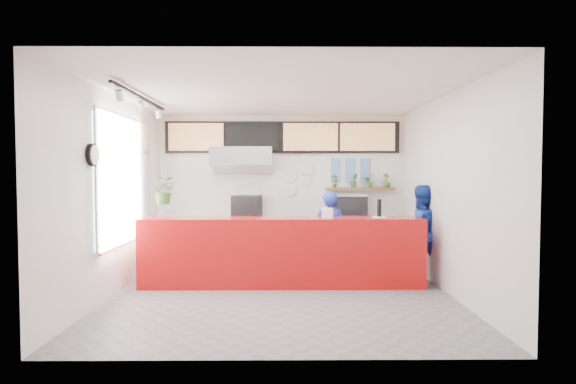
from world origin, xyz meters
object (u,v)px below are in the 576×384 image
(staff_right, at_px, (420,232))
(espresso_machine, at_px, (348,208))
(panini_oven, at_px, (247,207))
(service_counter, at_px, (282,252))
(staff_center, at_px, (330,235))
(pepper_mill, at_px, (379,208))

(staff_right, bearing_deg, espresso_machine, -57.95)
(panini_oven, distance_m, espresso_machine, 2.03)
(espresso_machine, distance_m, staff_right, 1.73)
(service_counter, bearing_deg, panini_oven, 111.59)
(espresso_machine, relative_size, staff_center, 0.45)
(service_counter, relative_size, pepper_mill, 15.97)
(panini_oven, distance_m, staff_center, 2.07)
(pepper_mill, bearing_deg, service_counter, 179.87)
(service_counter, bearing_deg, pepper_mill, -0.13)
(panini_oven, xyz_separation_m, espresso_machine, (2.03, 0.00, -0.02))
(panini_oven, relative_size, staff_center, 0.35)
(pepper_mill, bearing_deg, staff_right, 30.18)
(staff_center, bearing_deg, staff_right, -171.49)
(service_counter, bearing_deg, staff_right, 11.11)
(espresso_machine, xyz_separation_m, pepper_mill, (0.24, -1.80, 0.14))
(espresso_machine, xyz_separation_m, staff_right, (1.05, -1.34, -0.31))
(staff_right, height_order, pepper_mill, staff_right)
(pepper_mill, bearing_deg, espresso_machine, 97.73)
(staff_right, distance_m, pepper_mill, 1.03)
(espresso_machine, xyz_separation_m, staff_center, (-0.50, -1.33, -0.37))
(panini_oven, xyz_separation_m, pepper_mill, (2.27, -1.80, 0.12))
(staff_right, xyz_separation_m, pepper_mill, (-0.81, -0.47, 0.45))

